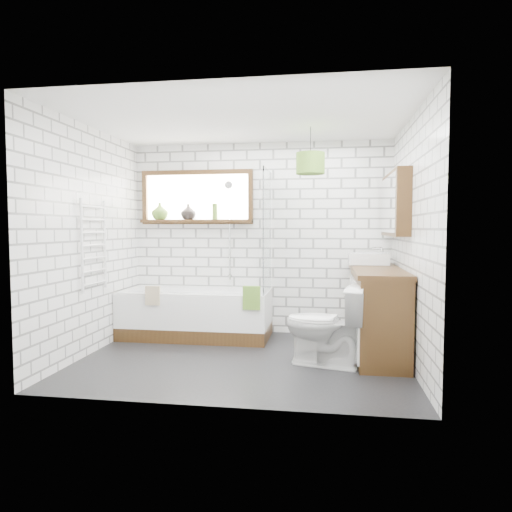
# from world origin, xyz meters

# --- Properties ---
(floor) EXTENTS (3.40, 2.60, 0.01)m
(floor) POSITION_xyz_m (0.00, 0.00, -0.01)
(floor) COLOR black
(floor) RESTS_ON ground
(ceiling) EXTENTS (3.40, 2.60, 0.01)m
(ceiling) POSITION_xyz_m (0.00, 0.00, 2.50)
(ceiling) COLOR white
(ceiling) RESTS_ON ground
(wall_back) EXTENTS (3.40, 0.01, 2.50)m
(wall_back) POSITION_xyz_m (0.00, 1.30, 1.25)
(wall_back) COLOR white
(wall_back) RESTS_ON ground
(wall_front) EXTENTS (3.40, 0.01, 2.50)m
(wall_front) POSITION_xyz_m (0.00, -1.30, 1.25)
(wall_front) COLOR white
(wall_front) RESTS_ON ground
(wall_left) EXTENTS (0.01, 2.60, 2.50)m
(wall_left) POSITION_xyz_m (-1.70, 0.00, 1.25)
(wall_left) COLOR white
(wall_left) RESTS_ON ground
(wall_right) EXTENTS (0.01, 2.60, 2.50)m
(wall_right) POSITION_xyz_m (1.70, 0.00, 1.25)
(wall_right) COLOR white
(wall_right) RESTS_ON ground
(window) EXTENTS (1.52, 0.16, 0.68)m
(window) POSITION_xyz_m (-0.85, 1.26, 1.80)
(window) COLOR black
(window) RESTS_ON wall_back
(towel_radiator) EXTENTS (0.06, 0.52, 1.00)m
(towel_radiator) POSITION_xyz_m (-1.66, 0.00, 1.20)
(towel_radiator) COLOR white
(towel_radiator) RESTS_ON wall_left
(mirror_cabinet) EXTENTS (0.16, 1.20, 0.70)m
(mirror_cabinet) POSITION_xyz_m (1.62, 0.60, 1.65)
(mirror_cabinet) COLOR black
(mirror_cabinet) RESTS_ON wall_right
(shower_riser) EXTENTS (0.02, 0.02, 1.30)m
(shower_riser) POSITION_xyz_m (-0.40, 1.26, 1.35)
(shower_riser) COLOR silver
(shower_riser) RESTS_ON wall_back
(bathtub) EXTENTS (1.86, 0.82, 0.60)m
(bathtub) POSITION_xyz_m (-0.76, 0.89, 0.30)
(bathtub) COLOR white
(bathtub) RESTS_ON floor
(shower_screen) EXTENTS (0.02, 0.72, 1.50)m
(shower_screen) POSITION_xyz_m (0.15, 0.89, 1.35)
(shower_screen) COLOR white
(shower_screen) RESTS_ON bathtub
(towel_green) EXTENTS (0.20, 0.05, 0.27)m
(towel_green) POSITION_xyz_m (0.02, 0.48, 0.58)
(towel_green) COLOR #4F7B24
(towel_green) RESTS_ON bathtub
(towel_beige) EXTENTS (0.18, 0.04, 0.23)m
(towel_beige) POSITION_xyz_m (-1.18, 0.48, 0.58)
(towel_beige) COLOR #C2B087
(towel_beige) RESTS_ON bathtub
(vanity) EXTENTS (0.54, 1.66, 0.95)m
(vanity) POSITION_xyz_m (1.43, 0.46, 0.48)
(vanity) COLOR black
(vanity) RESTS_ON floor
(basin) EXTENTS (0.46, 0.40, 0.13)m
(basin) POSITION_xyz_m (1.37, 0.96, 1.02)
(basin) COLOR white
(basin) RESTS_ON vanity
(tap) EXTENTS (0.04, 0.04, 0.16)m
(tap) POSITION_xyz_m (1.53, 0.96, 1.08)
(tap) COLOR silver
(tap) RESTS_ON vanity
(toilet) EXTENTS (0.64, 0.90, 0.83)m
(toilet) POSITION_xyz_m (0.86, -0.08, 0.41)
(toilet) COLOR white
(toilet) RESTS_ON floor
(vase_olive) EXTENTS (0.22, 0.22, 0.23)m
(vase_olive) POSITION_xyz_m (-1.36, 1.23, 1.59)
(vase_olive) COLOR #568027
(vase_olive) RESTS_ON window
(vase_dark) EXTENTS (0.26, 0.26, 0.21)m
(vase_dark) POSITION_xyz_m (-0.96, 1.23, 1.58)
(vase_dark) COLOR black
(vase_dark) RESTS_ON window
(bottle) EXTENTS (0.08, 0.08, 0.21)m
(bottle) POSITION_xyz_m (-0.59, 1.23, 1.59)
(bottle) COLOR #568027
(bottle) RESTS_ON window
(pendant) EXTENTS (0.32, 0.32, 0.23)m
(pendant) POSITION_xyz_m (0.69, 0.43, 2.10)
(pendant) COLOR #4F7B24
(pendant) RESTS_ON ceiling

